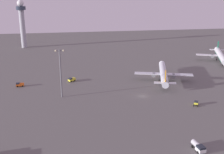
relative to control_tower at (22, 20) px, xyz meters
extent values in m
plane|color=#605E5B|center=(72.91, -129.35, -23.41)|extent=(416.00, 416.00, 0.00)
cylinder|color=#A8A8B2|center=(0.00, 0.00, -7.25)|extent=(4.40, 4.40, 32.33)
cylinder|color=#2D3847|center=(0.00, 0.00, 10.42)|extent=(8.00, 8.00, 3.00)
sphere|color=silver|center=(0.00, 0.00, 14.44)|extent=(5.60, 5.60, 5.60)
cylinder|color=silver|center=(91.14, -106.67, -19.18)|extent=(13.94, 36.78, 3.92)
cone|color=silver|center=(96.56, -87.63, -19.18)|extent=(4.26, 3.40, 3.72)
cone|color=silver|center=(85.65, -125.91, -19.18)|extent=(4.18, 3.74, 3.53)
cube|color=silver|center=(90.85, -107.66, -19.39)|extent=(32.87, 13.01, 0.36)
cube|color=silver|center=(86.19, -124.03, -18.98)|extent=(11.59, 5.49, 0.36)
cube|color=orange|center=(86.28, -123.73, -15.83)|extent=(1.20, 3.26, 6.70)
cylinder|color=slate|center=(85.40, -106.11, -20.11)|extent=(3.20, 4.19, 2.27)
cylinder|color=slate|center=(96.31, -109.22, -20.11)|extent=(3.20, 4.19, 2.27)
cube|color=orange|center=(91.14, -106.67, -20.26)|extent=(12.75, 33.81, 0.37)
cylinder|color=#333338|center=(94.39, -95.25, -21.01)|extent=(0.29, 0.29, 3.66)
cylinder|color=black|center=(94.39, -95.25, -22.84)|extent=(0.71, 1.20, 1.13)
cylinder|color=#333338|center=(88.25, -108.53, -21.01)|extent=(0.29, 0.29, 3.66)
cylinder|color=black|center=(88.25, -108.53, -22.84)|extent=(0.71, 1.20, 1.13)
cylinder|color=#333338|center=(92.61, -109.77, -21.01)|extent=(0.29, 0.29, 3.66)
cylinder|color=black|center=(92.61, -109.77, -22.84)|extent=(0.71, 1.20, 1.13)
cylinder|color=white|center=(145.38, -72.16, -19.07)|extent=(17.34, 37.09, 4.03)
cone|color=white|center=(152.70, -52.95, -19.07)|extent=(4.44, 4.06, 3.63)
cube|color=white|center=(145.76, -71.17, -19.28)|extent=(33.21, 16.03, 0.37)
cube|color=white|center=(151.98, -54.83, -18.85)|extent=(11.80, 6.53, 0.37)
cube|color=#146B4C|center=(151.87, -55.13, -15.62)|extent=(1.50, 3.28, 6.89)
cylinder|color=slate|center=(140.31, -69.10, -20.02)|extent=(3.54, 4.40, 2.33)
cube|color=#146B4C|center=(145.38, -72.16, -20.17)|extent=(15.88, 34.10, 0.38)
cylinder|color=#333338|center=(141.04, -83.57, -20.95)|extent=(0.30, 0.30, 3.76)
cylinder|color=black|center=(141.04, -83.57, -22.83)|extent=(0.81, 1.24, 1.17)
cylinder|color=#333338|center=(148.51, -70.52, -20.95)|extent=(0.30, 0.30, 3.76)
cylinder|color=black|center=(148.51, -70.52, -22.83)|extent=(0.81, 1.24, 1.17)
cylinder|color=#333338|center=(144.15, -68.86, -20.95)|extent=(0.30, 0.30, 3.76)
cylinder|color=black|center=(144.15, -68.86, -22.83)|extent=(0.81, 1.24, 1.17)
cube|color=yellow|center=(38.01, -101.52, -22.41)|extent=(2.89, 2.88, 1.10)
cube|color=#1E232D|center=(38.01, -101.52, -21.51)|extent=(2.59, 2.59, 0.70)
cube|color=yellow|center=(39.48, -100.33, -22.26)|extent=(3.07, 3.00, 1.40)
cylinder|color=black|center=(38.32, -102.37, -22.96)|extent=(0.89, 0.80, 0.90)
cylinder|color=black|center=(37.25, -101.04, -22.96)|extent=(0.89, 0.80, 0.90)
cylinder|color=black|center=(40.41, -100.67, -22.96)|extent=(0.89, 0.80, 0.90)
cylinder|color=black|center=(39.34, -99.35, -22.96)|extent=(0.89, 0.80, 0.90)
cube|color=white|center=(78.97, -181.68, -22.36)|extent=(2.74, 3.27, 1.20)
cube|color=#1E232D|center=(78.97, -181.68, -21.41)|extent=(2.51, 2.89, 0.70)
cylinder|color=silver|center=(78.65, -179.00, -21.97)|extent=(2.29, 4.39, 1.80)
cylinder|color=black|center=(80.06, -181.97, -22.96)|extent=(0.41, 0.93, 0.90)
cylinder|color=black|center=(77.98, -182.23, -22.96)|extent=(0.41, 0.93, 0.90)
cylinder|color=black|center=(79.60, -178.16, -22.96)|extent=(0.41, 0.93, 0.90)
cylinder|color=black|center=(77.52, -178.41, -22.96)|extent=(0.41, 0.93, 0.90)
cube|color=#D85919|center=(9.84, -105.39, -22.41)|extent=(2.24, 2.14, 1.10)
cube|color=#1E232D|center=(9.84, -105.39, -21.51)|extent=(1.97, 1.97, 0.70)
cube|color=#D85919|center=(11.72, -105.25, -22.26)|extent=(2.53, 2.09, 1.40)
cylinder|color=black|center=(9.60, -106.26, -22.96)|extent=(0.92, 0.36, 0.90)
cylinder|color=black|center=(9.48, -104.56, -22.96)|extent=(0.92, 0.36, 0.90)
cylinder|color=black|center=(12.28, -106.07, -22.96)|extent=(0.92, 0.36, 0.90)
cylinder|color=black|center=(12.16, -104.37, -22.96)|extent=(0.92, 0.36, 0.90)
cube|color=yellow|center=(94.38, -144.18, -22.51)|extent=(2.37, 2.30, 0.90)
cube|color=#1E232D|center=(94.38, -144.18, -21.71)|extent=(2.15, 2.06, 0.70)
cylinder|color=black|center=(93.86, -143.60, -22.96)|extent=(0.72, 0.92, 0.90)
cylinder|color=black|center=(95.14, -144.38, -22.96)|extent=(0.72, 0.92, 0.90)
cylinder|color=black|center=(92.80, -145.35, -22.96)|extent=(0.72, 0.92, 0.90)
cylinder|color=black|center=(94.08, -146.13, -22.96)|extent=(0.72, 0.92, 0.90)
cylinder|color=slate|center=(33.44, -124.30, -11.47)|extent=(0.70, 0.70, 23.88)
cube|color=slate|center=(33.44, -124.30, -0.13)|extent=(4.80, 0.40, 0.40)
sphere|color=#F9EAB2|center=(31.64, -124.30, -0.13)|extent=(0.90, 0.90, 0.90)
sphere|color=#F9EAB2|center=(35.24, -124.30, -0.13)|extent=(0.90, 0.90, 0.90)
camera|label=1|loc=(37.06, -260.00, 29.64)|focal=46.66mm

